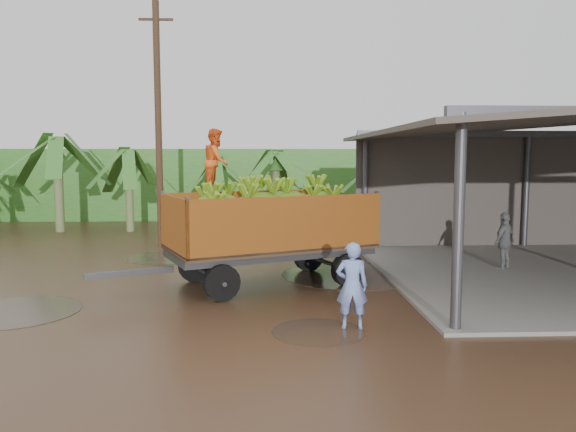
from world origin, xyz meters
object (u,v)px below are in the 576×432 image
object	(u,v)px
man_grey	(505,242)
utility_pole	(158,124)
man_blue	(352,286)
banana_trailer	(269,225)

from	to	relation	value
man_grey	utility_pole	bearing A→B (deg)	-65.41
man_blue	banana_trailer	bearing A→B (deg)	-63.41
banana_trailer	man_blue	distance (m)	4.10
man_blue	utility_pole	size ratio (longest dim) A/B	0.19
banana_trailer	man_grey	size ratio (longest dim) A/B	4.12
man_blue	utility_pole	xyz separation A→B (m)	(-5.39, 10.17, 3.55)
man_grey	utility_pole	size ratio (longest dim) A/B	0.19
utility_pole	man_grey	bearing A→B (deg)	-25.67
banana_trailer	utility_pole	bearing A→B (deg)	97.87
banana_trailer	man_grey	bearing A→B (deg)	-11.63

